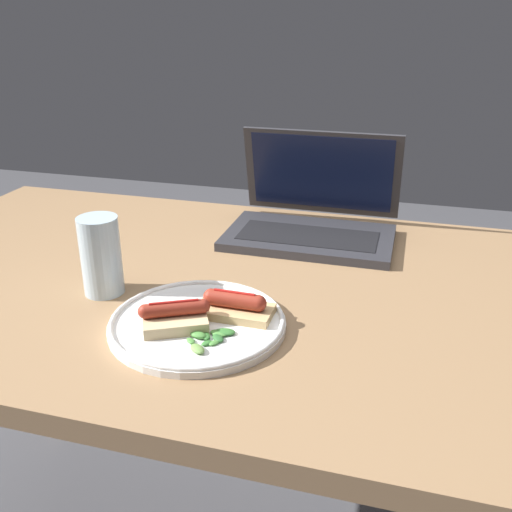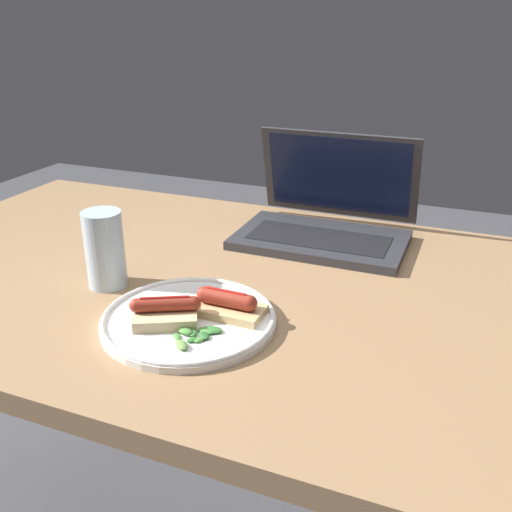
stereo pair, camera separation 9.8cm
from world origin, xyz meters
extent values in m
cube|color=#93704C|center=(0.00, 0.00, 0.76)|extent=(1.45, 0.83, 0.04)
cylinder|color=#93704C|center=(-0.64, 0.33, 0.37)|extent=(0.04, 0.04, 0.74)
cube|color=#2D2D33|center=(0.11, 0.22, 0.78)|extent=(0.35, 0.21, 0.02)
cube|color=black|center=(0.11, 0.21, 0.79)|extent=(0.29, 0.12, 0.00)
cube|color=#2D2D33|center=(0.11, 0.35, 0.89)|extent=(0.35, 0.06, 0.20)
cube|color=#0C1433|center=(0.11, 0.35, 0.89)|extent=(0.31, 0.04, 0.17)
cylinder|color=white|center=(0.02, -0.17, 0.78)|extent=(0.27, 0.27, 0.01)
torus|color=white|center=(0.02, -0.17, 0.79)|extent=(0.27, 0.27, 0.01)
cube|color=#D6B784|center=(-0.01, -0.19, 0.79)|extent=(0.12, 0.11, 0.02)
cylinder|color=maroon|center=(-0.01, -0.19, 0.81)|extent=(0.09, 0.06, 0.02)
sphere|color=maroon|center=(-0.05, -0.21, 0.81)|extent=(0.02, 0.02, 0.02)
sphere|color=maroon|center=(0.03, -0.17, 0.81)|extent=(0.02, 0.02, 0.02)
cylinder|color=red|center=(-0.01, -0.19, 0.83)|extent=(0.07, 0.04, 0.00)
cube|color=tan|center=(0.06, -0.14, 0.79)|extent=(0.12, 0.06, 0.01)
cylinder|color=maroon|center=(0.06, -0.14, 0.81)|extent=(0.08, 0.03, 0.03)
sphere|color=maroon|center=(0.03, -0.14, 0.81)|extent=(0.03, 0.03, 0.03)
sphere|color=maroon|center=(0.10, -0.14, 0.81)|extent=(0.03, 0.03, 0.03)
cylinder|color=red|center=(0.06, -0.14, 0.82)|extent=(0.07, 0.01, 0.00)
ellipsoid|color=#4C8E3D|center=(0.06, -0.23, 0.79)|extent=(0.02, 0.02, 0.00)
ellipsoid|color=#4C8E3D|center=(0.03, -0.23, 0.79)|extent=(0.02, 0.02, 0.00)
ellipsoid|color=#709E4C|center=(0.05, -0.25, 0.79)|extent=(0.03, 0.03, 0.01)
ellipsoid|color=#4C8E3D|center=(0.03, -0.22, 0.79)|extent=(0.03, 0.02, 0.01)
ellipsoid|color=#387A33|center=(0.05, -0.23, 0.79)|extent=(0.02, 0.02, 0.00)
ellipsoid|color=#2D662D|center=(0.06, -0.21, 0.79)|extent=(0.03, 0.03, 0.01)
ellipsoid|color=#4C8E3D|center=(0.06, -0.20, 0.79)|extent=(0.03, 0.02, 0.01)
ellipsoid|color=#387A33|center=(0.07, -0.20, 0.79)|extent=(0.03, 0.02, 0.01)
ellipsoid|color=#387A33|center=(0.05, -0.21, 0.79)|extent=(0.02, 0.02, 0.01)
cylinder|color=silver|center=(-0.18, -0.10, 0.84)|extent=(0.07, 0.07, 0.14)
camera|label=1|loc=(0.31, -0.88, 1.23)|focal=40.00mm
camera|label=2|loc=(0.40, -0.85, 1.23)|focal=40.00mm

